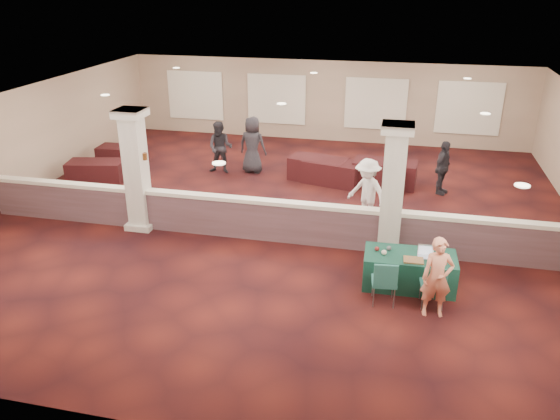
% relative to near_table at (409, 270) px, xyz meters
% --- Properties ---
extents(ground, '(16.00, 16.00, 0.00)m').
position_rel_near_table_xyz_m(ground, '(-3.50, 3.00, -0.37)').
color(ground, '#471511').
rests_on(ground, ground).
extents(wall_back, '(16.00, 0.04, 3.20)m').
position_rel_near_table_xyz_m(wall_back, '(-3.50, 11.00, 1.23)').
color(wall_back, gray).
rests_on(wall_back, ground).
extents(wall_front, '(16.00, 0.04, 3.20)m').
position_rel_near_table_xyz_m(wall_front, '(-3.50, -5.00, 1.23)').
color(wall_front, gray).
rests_on(wall_front, ground).
extents(wall_left, '(0.04, 16.00, 3.20)m').
position_rel_near_table_xyz_m(wall_left, '(-11.50, 3.00, 1.23)').
color(wall_left, gray).
rests_on(wall_left, ground).
extents(ceiling, '(16.00, 16.00, 0.02)m').
position_rel_near_table_xyz_m(ceiling, '(-3.50, 3.00, 2.83)').
color(ceiling, silver).
rests_on(ceiling, wall_back).
extents(partition_wall, '(15.60, 0.28, 1.10)m').
position_rel_near_table_xyz_m(partition_wall, '(-3.50, 1.50, 0.20)').
color(partition_wall, '#4E3539').
rests_on(partition_wall, ground).
extents(column_left, '(0.72, 0.72, 3.20)m').
position_rel_near_table_xyz_m(column_left, '(-7.00, 1.50, 1.26)').
color(column_left, beige).
rests_on(column_left, ground).
extents(column_right, '(0.72, 0.72, 3.20)m').
position_rel_near_table_xyz_m(column_right, '(-0.50, 1.50, 1.26)').
color(column_right, beige).
rests_on(column_right, ground).
extents(sconce_left, '(0.12, 0.12, 0.18)m').
position_rel_near_table_xyz_m(sconce_left, '(-7.28, 1.50, 1.63)').
color(sconce_left, brown).
rests_on(sconce_left, column_left).
extents(sconce_right, '(0.12, 0.12, 0.18)m').
position_rel_near_table_xyz_m(sconce_right, '(-6.72, 1.50, 1.63)').
color(sconce_right, brown).
rests_on(sconce_right, column_left).
extents(near_table, '(1.97, 1.03, 0.74)m').
position_rel_near_table_xyz_m(near_table, '(0.00, 0.00, 0.00)').
color(near_table, '#0E362E').
rests_on(near_table, ground).
extents(conf_chair_main, '(0.52, 0.53, 0.96)m').
position_rel_near_table_xyz_m(conf_chair_main, '(0.47, -0.77, 0.20)').
color(conf_chair_main, '#206057').
rests_on(conf_chair_main, ground).
extents(conf_chair_side, '(0.55, 0.55, 0.99)m').
position_rel_near_table_xyz_m(conf_chair_side, '(-0.49, -0.89, 0.21)').
color(conf_chair_side, '#206057').
rests_on(conf_chair_side, ground).
extents(woman, '(0.65, 0.48, 1.66)m').
position_rel_near_table_xyz_m(woman, '(0.50, -1.01, 0.46)').
color(woman, '#F6936B').
rests_on(woman, ground).
extents(far_table_front_left, '(1.89, 1.21, 0.71)m').
position_rel_near_table_xyz_m(far_table_front_left, '(-10.00, 4.39, -0.02)').
color(far_table_front_left, black).
rests_on(far_table_front_left, ground).
extents(far_table_front_center, '(2.00, 1.33, 0.74)m').
position_rel_near_table_xyz_m(far_table_front_center, '(-2.49, 6.00, -0.00)').
color(far_table_front_center, black).
rests_on(far_table_front_center, ground).
extents(far_table_front_right, '(1.87, 1.14, 0.71)m').
position_rel_near_table_xyz_m(far_table_front_right, '(-1.00, 6.00, -0.02)').
color(far_table_front_right, black).
rests_on(far_table_front_right, ground).
extents(far_table_back_left, '(1.72, 0.93, 0.68)m').
position_rel_near_table_xyz_m(far_table_back_left, '(-10.00, 6.20, -0.03)').
color(far_table_back_left, black).
rests_on(far_table_back_left, ground).
extents(far_table_back_center, '(2.02, 1.33, 0.75)m').
position_rel_near_table_xyz_m(far_table_back_center, '(-2.98, 6.20, 0.00)').
color(far_table_back_center, black).
rests_on(far_table_back_center, ground).
extents(far_table_back_right, '(2.03, 1.12, 0.80)m').
position_rel_near_table_xyz_m(far_table_back_right, '(-0.83, 6.20, 0.03)').
color(far_table_back_right, black).
rests_on(far_table_back_right, ground).
extents(attendee_a, '(0.86, 0.50, 1.77)m').
position_rel_near_table_xyz_m(attendee_a, '(-6.34, 6.20, 0.51)').
color(attendee_a, black).
rests_on(attendee_a, ground).
extents(attendee_b, '(1.29, 1.11, 1.85)m').
position_rel_near_table_xyz_m(attendee_b, '(-1.17, 3.00, 0.55)').
color(attendee_b, white).
rests_on(attendee_b, ground).
extents(attendee_c, '(0.83, 1.08, 1.67)m').
position_rel_near_table_xyz_m(attendee_c, '(0.90, 5.83, 0.46)').
color(attendee_c, black).
rests_on(attendee_c, ground).
extents(attendee_d, '(1.01, 0.63, 1.92)m').
position_rel_near_table_xyz_m(attendee_d, '(-5.29, 6.50, 0.59)').
color(attendee_d, black).
rests_on(attendee_d, ground).
extents(laptop_base, '(0.34, 0.24, 0.02)m').
position_rel_near_table_xyz_m(laptop_base, '(0.31, -0.04, 0.38)').
color(laptop_base, silver).
rests_on(laptop_base, near_table).
extents(laptop_screen, '(0.34, 0.02, 0.22)m').
position_rel_near_table_xyz_m(laptop_screen, '(0.30, 0.08, 0.50)').
color(laptop_screen, silver).
rests_on(laptop_screen, near_table).
extents(screen_glow, '(0.31, 0.01, 0.19)m').
position_rel_near_table_xyz_m(screen_glow, '(0.30, 0.07, 0.49)').
color(screen_glow, silver).
rests_on(screen_glow, near_table).
extents(knitting, '(0.42, 0.32, 0.03)m').
position_rel_near_table_xyz_m(knitting, '(0.06, -0.25, 0.39)').
color(knitting, '#B46B1C').
rests_on(knitting, near_table).
extents(yarn_cream, '(0.11, 0.11, 0.11)m').
position_rel_near_table_xyz_m(yarn_cream, '(-0.56, -0.12, 0.43)').
color(yarn_cream, beige).
rests_on(yarn_cream, near_table).
extents(yarn_red, '(0.10, 0.10, 0.10)m').
position_rel_near_table_xyz_m(yarn_red, '(-0.72, 0.03, 0.42)').
color(yarn_red, maroon).
rests_on(yarn_red, near_table).
extents(yarn_grey, '(0.11, 0.11, 0.11)m').
position_rel_near_table_xyz_m(yarn_grey, '(-0.46, 0.11, 0.43)').
color(yarn_grey, '#4B4A4F').
rests_on(yarn_grey, near_table).
extents(scissors, '(0.12, 0.03, 0.01)m').
position_rel_near_table_xyz_m(scissors, '(0.67, -0.26, 0.38)').
color(scissors, '#B32413').
rests_on(scissors, near_table).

